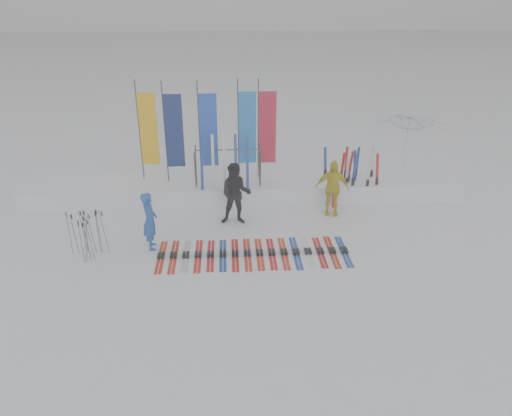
{
  "coord_description": "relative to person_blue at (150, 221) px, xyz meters",
  "views": [
    {
      "loc": [
        -0.52,
        -10.41,
        6.59
      ],
      "look_at": [
        0.2,
        1.6,
        1.0
      ],
      "focal_mm": 35.0,
      "sensor_mm": 36.0,
      "label": 1
    }
  ],
  "objects": [
    {
      "name": "pole_cluster",
      "position": [
        -1.55,
        -0.33,
        -0.2
      ],
      "size": [
        0.98,
        0.74,
        1.25
      ],
      "color": "#595B60",
      "rests_on": "ground"
    },
    {
      "name": "upright_skis",
      "position": [
        6.04,
        2.9,
        0.0
      ],
      "size": [
        1.6,
        1.12,
        1.65
      ],
      "color": "navy",
      "rests_on": "ground"
    },
    {
      "name": "ski_rack",
      "position": [
        2.07,
        2.79,
        0.59
      ],
      "size": [
        2.04,
        0.8,
        1.23
      ],
      "color": "#383A3F",
      "rests_on": "ground"
    },
    {
      "name": "person_yellow",
      "position": [
        5.17,
        1.78,
        0.06
      ],
      "size": [
        1.06,
        0.59,
        1.71
      ],
      "primitive_type": "imported",
      "rotation": [
        0.0,
        0.0,
        -0.18
      ],
      "color": "#D5C20D",
      "rests_on": "ground"
    },
    {
      "name": "ground",
      "position": [
        2.6,
        -1.41,
        -0.8
      ],
      "size": [
        120.0,
        120.0,
        0.0
      ],
      "primitive_type": "plane",
      "color": "white",
      "rests_on": "ground"
    },
    {
      "name": "feather_flags",
      "position": [
        1.5,
        3.41,
        1.45
      ],
      "size": [
        4.31,
        0.29,
        3.2
      ],
      "color": "#383A3F",
      "rests_on": "ground"
    },
    {
      "name": "snow_bank",
      "position": [
        2.6,
        3.19,
        -0.5
      ],
      "size": [
        14.0,
        1.6,
        0.6
      ],
      "primitive_type": "cube",
      "color": "white",
      "rests_on": "ground"
    },
    {
      "name": "person_black",
      "position": [
        2.28,
        1.34,
        0.12
      ],
      "size": [
        0.94,
        0.76,
        1.84
      ],
      "primitive_type": "imported",
      "rotation": [
        0.0,
        0.0,
        -0.07
      ],
      "color": "black",
      "rests_on": "ground"
    },
    {
      "name": "tent_canopy",
      "position": [
        8.28,
        4.31,
        0.41
      ],
      "size": [
        3.32,
        3.35,
        2.41
      ],
      "primitive_type": "imported",
      "rotation": [
        0.0,
        0.0,
        0.31
      ],
      "color": "white",
      "rests_on": "ground"
    },
    {
      "name": "ski_row",
      "position": [
        2.68,
        -0.54,
        -0.76
      ],
      "size": [
        4.95,
        1.7,
        0.07
      ],
      "color": "red",
      "rests_on": "ground"
    },
    {
      "name": "person_blue",
      "position": [
        0.0,
        0.0,
        0.0
      ],
      "size": [
        0.48,
        0.64,
        1.59
      ],
      "primitive_type": "imported",
      "rotation": [
        0.0,
        0.0,
        1.76
      ],
      "color": "#1D4CAA",
      "rests_on": "ground"
    }
  ]
}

